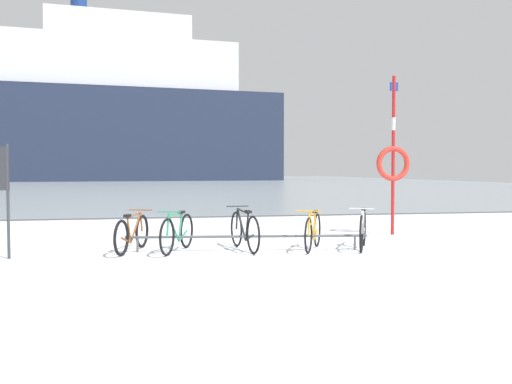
% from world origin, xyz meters
% --- Properties ---
extents(ground, '(80.00, 132.00, 0.08)m').
position_xyz_m(ground, '(0.00, 53.90, -0.04)').
color(ground, white).
extents(bike_rack, '(4.55, 0.63, 0.31)m').
position_xyz_m(bike_rack, '(-0.37, 2.51, 0.27)').
color(bike_rack, '#4C5156').
rests_on(bike_rack, ground).
extents(bicycle_0, '(0.67, 1.64, 0.77)m').
position_xyz_m(bicycle_0, '(-2.51, 2.86, 0.35)').
color(bicycle_0, black).
rests_on(bicycle_0, ground).
extents(bicycle_1, '(0.75, 1.58, 0.80)m').
position_xyz_m(bicycle_1, '(-1.68, 2.68, 0.36)').
color(bicycle_1, black).
rests_on(bicycle_1, ground).
extents(bicycle_2, '(0.46, 1.73, 0.83)m').
position_xyz_m(bicycle_2, '(-0.41, 2.66, 0.38)').
color(bicycle_2, black).
rests_on(bicycle_2, ground).
extents(bicycle_3, '(0.78, 1.46, 0.79)m').
position_xyz_m(bicycle_3, '(0.88, 2.40, 0.36)').
color(bicycle_3, black).
rests_on(bicycle_3, ground).
extents(bicycle_4, '(0.76, 1.54, 0.83)m').
position_xyz_m(bicycle_4, '(1.87, 2.35, 0.37)').
color(bicycle_4, black).
rests_on(bicycle_4, ground).
extents(rescue_post, '(0.84, 0.13, 3.75)m').
position_xyz_m(rescue_post, '(3.48, 4.46, 1.76)').
color(rescue_post, red).
rests_on(rescue_post, ground).
extents(ferry_ship, '(44.59, 16.48, 29.00)m').
position_xyz_m(ferry_ship, '(-5.85, 73.06, 9.74)').
color(ferry_ship, '#232D47').
rests_on(ferry_ship, ground).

